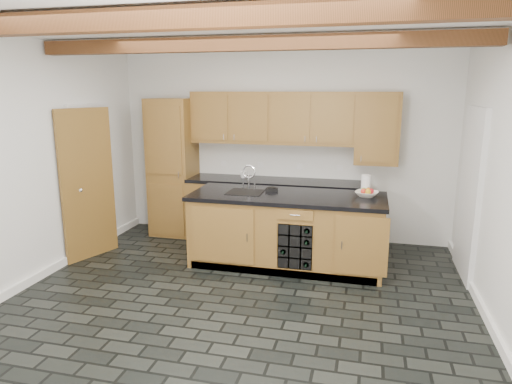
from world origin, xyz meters
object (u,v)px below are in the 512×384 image
island (287,230)px  paper_towel (366,184)px  kitchen_scale (272,189)px  fruit_bowl (367,194)px

island → paper_towel: bearing=19.6°
paper_towel → kitchen_scale: bearing=-171.9°
paper_towel → island: bearing=-160.4°
island → fruit_bowl: 1.10m
island → kitchen_scale: 0.57m
fruit_bowl → paper_towel: (-0.02, 0.20, 0.08)m
island → kitchen_scale: bearing=144.7°
paper_towel → fruit_bowl: bearing=-85.0°
fruit_bowl → paper_towel: paper_towel is taller
island → paper_towel: 1.17m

